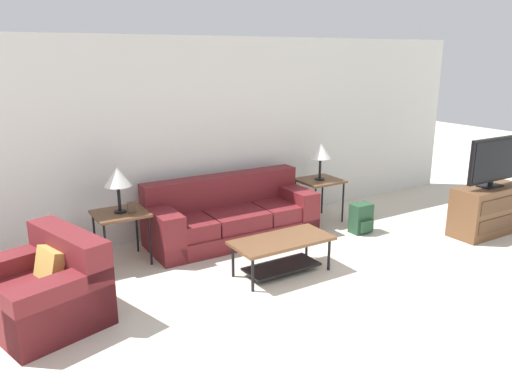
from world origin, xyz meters
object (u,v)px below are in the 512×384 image
coffee_table (282,248)px  television (493,161)px  tv_console (487,210)px  table_lamp_left (117,178)px  couch (231,217)px  side_table_right (319,183)px  table_lamp_right (321,152)px  backpack (361,219)px  side_table_left (121,217)px  armchair (45,290)px

coffee_table → television: 3.20m
television → tv_console: bearing=-90.0°
table_lamp_left → tv_console: table_lamp_left is taller
coffee_table → television: bearing=-7.3°
coffee_table → table_lamp_left: 2.01m
couch → side_table_right: size_ratio=3.59×
table_lamp_left → table_lamp_right: same height
table_lamp_left → television: (4.51, -1.63, -0.02)m
couch → table_lamp_right: size_ratio=4.18×
tv_console → backpack: tv_console is taller
side_table_left → table_lamp_right: bearing=-0.0°
tv_console → backpack: size_ratio=2.63×
couch → table_lamp_right: bearing=-0.5°
table_lamp_left → tv_console: size_ratio=0.50×
tv_console → television: size_ratio=1.14×
side_table_right → television: 2.32m
table_lamp_left → side_table_left: bearing=116.6°
couch → table_lamp_left: size_ratio=4.18×
side_table_left → table_lamp_right: table_lamp_right is taller
table_lamp_right → side_table_right: bearing=116.6°
backpack → tv_console: bearing=-32.9°
tv_console → television: (-0.00, 0.00, 0.68)m
table_lamp_right → television: television is taller
table_lamp_right → television: size_ratio=0.57×
armchair → coffee_table: 2.43m
couch → side_table_left: size_ratio=3.59×
coffee_table → side_table_left: bearing=139.0°
tv_console → armchair: bearing=172.6°
couch → television: bearing=-28.3°
armchair → television: television is taller
backpack → side_table_right: bearing=103.8°
backpack → side_table_left: bearing=167.0°
backpack → television: bearing=-32.9°
couch → table_lamp_right: table_lamp_right is taller
armchair → tv_console: (5.51, -0.72, 0.04)m
side_table_right → tv_console: (1.59, -1.63, -0.23)m
side_table_left → television: (4.51, -1.63, 0.45)m
table_lamp_right → table_lamp_left: bearing=180.0°
side_table_right → backpack: size_ratio=1.52×
television → backpack: size_ratio=2.31×
side_table_right → table_lamp_left: 2.95m
armchair → coffee_table: armchair is taller
side_table_left → side_table_right: 2.92m
armchair → side_table_right: (3.92, 0.91, 0.27)m
couch → television: (3.05, -1.64, 0.71)m
side_table_left → television: television is taller
armchair → table_lamp_right: bearing=13.1°
armchair → table_lamp_right: (3.92, 0.91, 0.74)m
side_table_right → armchair: bearing=-166.9°
couch → backpack: bearing=-23.9°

